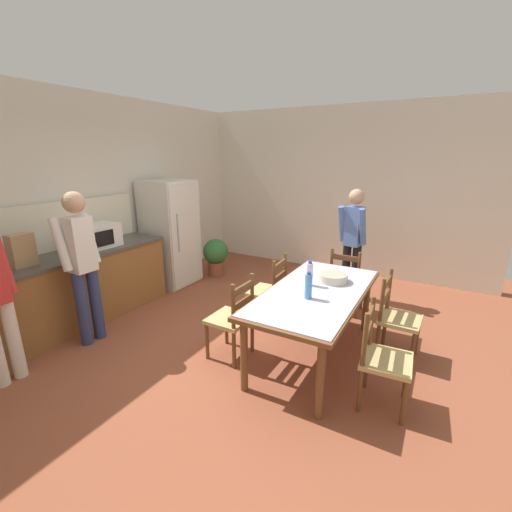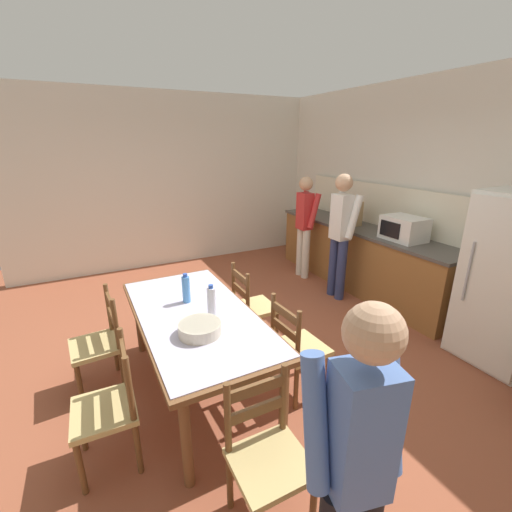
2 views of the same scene
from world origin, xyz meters
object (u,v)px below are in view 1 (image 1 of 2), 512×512
object	(u,v)px
refrigerator	(171,233)
serving_bowl	(333,277)
bottle_off_centre	(310,274)
dining_table	(316,297)
chair_side_near_left	(382,358)
bottle_near_centre	(308,286)
chair_side_near_right	(396,318)
person_at_counter	(82,261)
paper_bag	(21,250)
potted_plant	(216,255)
chair_head_end	(346,281)
chair_side_far_right	(270,291)
chair_side_far_left	(233,318)
person_by_table	(353,238)
microwave	(97,236)

from	to	relation	value
refrigerator	serving_bowl	world-z (taller)	refrigerator
refrigerator	bottle_off_centre	distance (m)	2.86
dining_table	chair_side_near_left	distance (m)	0.89
bottle_near_centre	chair_side_near_right	distance (m)	1.09
bottle_off_centre	person_at_counter	xyz separation A→B (m)	(-1.06, 2.24, 0.09)
paper_bag	chair_side_near_right	size ratio (longest dim) A/B	0.40
potted_plant	chair_head_end	bearing A→B (deg)	-97.63
serving_bowl	chair_side_far_right	world-z (taller)	chair_side_far_right
chair_side_far_right	potted_plant	bearing A→B (deg)	-127.39
refrigerator	chair_side_far_left	world-z (taller)	refrigerator
chair_side_far_right	serving_bowl	bearing A→B (deg)	80.78
bottle_off_centre	chair_side_near_left	distance (m)	1.10
chair_side_near_left	person_by_table	world-z (taller)	person_by_table
chair_side_near_left	potted_plant	xyz separation A→B (m)	(1.98, 3.18, -0.06)
chair_side_near_left	person_by_table	size ratio (longest dim) A/B	0.56
person_at_counter	potted_plant	bearing A→B (deg)	-88.40
chair_head_end	potted_plant	distance (m)	2.43
potted_plant	paper_bag	bearing A→B (deg)	171.29
chair_side_far_left	potted_plant	distance (m)	2.61
paper_bag	serving_bowl	size ratio (longest dim) A/B	1.12
chair_side_near_left	person_at_counter	world-z (taller)	person_at_counter
dining_table	person_at_counter	distance (m)	2.56
refrigerator	person_at_counter	size ratio (longest dim) A/B	0.99
chair_head_end	chair_side_far_right	size ratio (longest dim) A/B	1.00
refrigerator	serving_bowl	bearing A→B (deg)	-101.54
chair_head_end	bottle_off_centre	bearing A→B (deg)	85.00
bottle_near_centre	serving_bowl	xyz separation A→B (m)	(0.57, -0.06, -0.07)
dining_table	potted_plant	world-z (taller)	dining_table
dining_table	person_by_table	size ratio (longest dim) A/B	1.17
refrigerator	microwave	distance (m)	1.34
dining_table	potted_plant	xyz separation A→B (m)	(1.56, 2.42, -0.29)
bottle_off_centre	dining_table	bearing A→B (deg)	-129.13
microwave	chair_side_far_right	distance (m)	2.35
chair_side_near_right	chair_side_far_right	size ratio (longest dim) A/B	1.00
dining_table	chair_head_end	xyz separation A→B (m)	(1.24, 0.01, -0.24)
bottle_near_centre	dining_table	bearing A→B (deg)	0.56
microwave	chair_side_near_left	size ratio (longest dim) A/B	0.55
dining_table	chair_side_far_right	size ratio (longest dim) A/B	2.09
chair_side_far_left	person_by_table	distance (m)	2.36
refrigerator	bottle_off_centre	xyz separation A→B (m)	(-0.83, -2.74, 0.03)
refrigerator	person_by_table	size ratio (longest dim) A/B	1.05
bottle_off_centre	paper_bag	bearing A→B (deg)	117.07
chair_side_near_left	person_by_table	bearing A→B (deg)	16.96
bottle_near_centre	chair_side_far_right	world-z (taller)	bottle_near_centre
bottle_off_centre	person_by_table	size ratio (longest dim) A/B	0.17
dining_table	serving_bowl	distance (m)	0.36
person_by_table	potted_plant	distance (m)	2.39
paper_bag	person_by_table	xyz separation A→B (m)	(3.10, -2.76, -0.19)
chair_side_near_left	chair_head_end	xyz separation A→B (m)	(1.66, 0.76, 0.00)
chair_side_far_left	refrigerator	bearing A→B (deg)	-122.54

